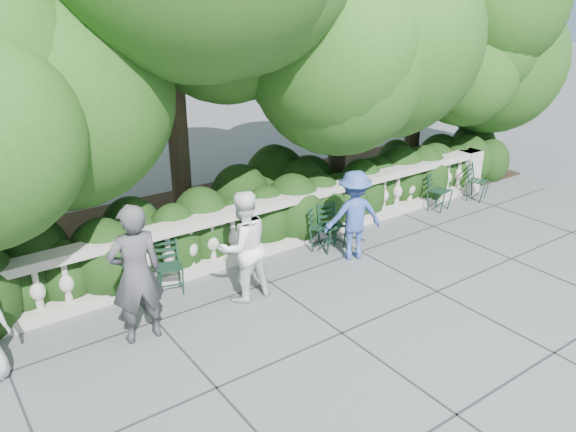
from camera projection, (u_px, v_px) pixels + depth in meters
ground at (325, 294)px, 8.91m from camera, size 90.00×90.00×0.00m
balustrade at (262, 229)px, 10.08m from camera, size 12.00×0.44×1.00m
shrub_hedge at (230, 232)px, 11.17m from camera, size 15.00×2.60×1.70m
tree_canopy at (248, 20)px, 10.18m from camera, size 15.04×6.52×6.78m
chair_a at (172, 296)px, 8.83m from camera, size 0.54×0.57×0.84m
chair_b at (153, 304)px, 8.60m from camera, size 0.61×0.62×0.84m
chair_c at (335, 250)px, 10.38m from camera, size 0.49×0.52×0.84m
chair_d at (331, 251)px, 10.35m from camera, size 0.62×0.64×0.84m
chair_e at (444, 211)px, 12.17m from camera, size 0.54×0.57×0.84m
chair_f at (482, 201)px, 12.77m from camera, size 0.58×0.60×0.84m
person_woman_grey at (136, 274)px, 7.42m from camera, size 0.76×0.53×1.98m
person_casual_man at (243, 246)px, 8.48m from camera, size 0.86×0.67×1.76m
person_older_blue at (354, 215)px, 9.82m from camera, size 1.19×0.92×1.62m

